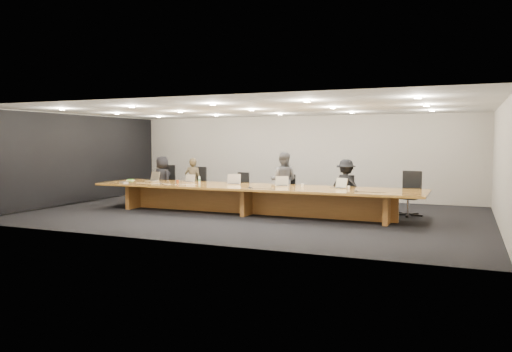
# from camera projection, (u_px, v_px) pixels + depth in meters

# --- Properties ---
(ground) EXTENTS (12.00, 12.00, 0.00)m
(ground) POSITION_uv_depth(u_px,v_px,m) (252.00, 214.00, 13.40)
(ground) COLOR black
(ground) RESTS_ON ground
(back_wall) EXTENTS (12.00, 0.02, 2.80)m
(back_wall) POSITION_uv_depth(u_px,v_px,m) (298.00, 157.00, 16.98)
(back_wall) COLOR beige
(back_wall) RESTS_ON ground
(left_wall_panel) EXTENTS (0.08, 7.84, 2.74)m
(left_wall_panel) POSITION_uv_depth(u_px,v_px,m) (78.00, 160.00, 15.61)
(left_wall_panel) COLOR black
(left_wall_panel) RESTS_ON ground
(conference_table) EXTENTS (9.00, 1.80, 0.75)m
(conference_table) POSITION_uv_depth(u_px,v_px,m) (252.00, 195.00, 13.37)
(conference_table) COLOR brown
(conference_table) RESTS_ON ground
(chair_far_left) EXTENTS (0.69, 0.69, 1.21)m
(chair_far_left) POSITION_uv_depth(u_px,v_px,m) (165.00, 183.00, 15.88)
(chair_far_left) COLOR black
(chair_far_left) RESTS_ON ground
(chair_left) EXTENTS (0.64, 0.64, 1.18)m
(chair_left) POSITION_uv_depth(u_px,v_px,m) (195.00, 185.00, 15.49)
(chair_left) COLOR black
(chair_left) RESTS_ON ground
(chair_mid_left) EXTENTS (0.66, 0.66, 1.03)m
(chair_mid_left) POSITION_uv_depth(u_px,v_px,m) (239.00, 189.00, 14.97)
(chair_mid_left) COLOR black
(chair_mid_left) RESTS_ON ground
(chair_mid_right) EXTENTS (0.57, 0.57, 1.01)m
(chair_mid_right) POSITION_uv_depth(u_px,v_px,m) (286.00, 191.00, 14.38)
(chair_mid_right) COLOR black
(chair_mid_right) RESTS_ON ground
(chair_right) EXTENTS (0.65, 0.65, 1.04)m
(chair_right) POSITION_uv_depth(u_px,v_px,m) (343.00, 194.00, 13.63)
(chair_right) COLOR black
(chair_right) RESTS_ON ground
(chair_far_right) EXTENTS (0.76, 0.76, 1.20)m
(chair_far_right) POSITION_uv_depth(u_px,v_px,m) (408.00, 193.00, 12.94)
(chair_far_right) COLOR black
(chair_far_right) RESTS_ON ground
(person_a) EXTENTS (0.84, 0.68, 1.48)m
(person_a) POSITION_uv_depth(u_px,v_px,m) (162.00, 179.00, 15.78)
(person_a) COLOR black
(person_a) RESTS_ON ground
(person_b) EXTENTS (0.60, 0.48, 1.43)m
(person_b) POSITION_uv_depth(u_px,v_px,m) (193.00, 181.00, 15.49)
(person_b) COLOR #3E3522
(person_b) RESTS_ON ground
(person_c) EXTENTS (0.85, 0.69, 1.64)m
(person_c) POSITION_uv_depth(u_px,v_px,m) (283.00, 181.00, 14.34)
(person_c) COLOR #4E4E50
(person_c) RESTS_ON ground
(person_d) EXTENTS (1.03, 0.72, 1.46)m
(person_d) POSITION_uv_depth(u_px,v_px,m) (346.00, 186.00, 13.49)
(person_d) COLOR black
(person_d) RESTS_ON ground
(laptop_a) EXTENTS (0.43, 0.36, 0.29)m
(laptop_a) POSITION_uv_depth(u_px,v_px,m) (152.00, 176.00, 15.06)
(laptop_a) COLOR #B6A78B
(laptop_a) RESTS_ON conference_table
(laptop_b) EXTENTS (0.30, 0.22, 0.24)m
(laptop_b) POSITION_uv_depth(u_px,v_px,m) (189.00, 178.00, 14.57)
(laptop_b) COLOR #C2B194
(laptop_b) RESTS_ON conference_table
(laptop_c) EXTENTS (0.44, 0.37, 0.29)m
(laptop_c) POSITION_uv_depth(u_px,v_px,m) (233.00, 179.00, 13.91)
(laptop_c) COLOR tan
(laptop_c) RESTS_ON conference_table
(laptop_d) EXTENTS (0.41, 0.36, 0.27)m
(laptop_d) POSITION_uv_depth(u_px,v_px,m) (282.00, 181.00, 13.33)
(laptop_d) COLOR #B6A88B
(laptop_d) RESTS_ON conference_table
(laptop_e) EXTENTS (0.42, 0.37, 0.27)m
(laptop_e) POSITION_uv_depth(u_px,v_px,m) (339.00, 183.00, 12.71)
(laptop_e) COLOR tan
(laptop_e) RESTS_ON conference_table
(water_bottle) EXTENTS (0.08, 0.08, 0.19)m
(water_bottle) POSITION_uv_depth(u_px,v_px,m) (199.00, 180.00, 14.22)
(water_bottle) COLOR silver
(water_bottle) RESTS_ON conference_table
(amber_mug) EXTENTS (0.08, 0.08, 0.10)m
(amber_mug) POSITION_uv_depth(u_px,v_px,m) (178.00, 182.00, 14.21)
(amber_mug) COLOR brown
(amber_mug) RESTS_ON conference_table
(paper_cup_near) EXTENTS (0.09, 0.09, 0.09)m
(paper_cup_near) POSITION_uv_depth(u_px,v_px,m) (302.00, 185.00, 13.08)
(paper_cup_near) COLOR white
(paper_cup_near) RESTS_ON conference_table
(paper_cup_far) EXTENTS (0.07, 0.07, 0.08)m
(paper_cup_far) POSITION_uv_depth(u_px,v_px,m) (349.00, 187.00, 12.55)
(paper_cup_far) COLOR white
(paper_cup_far) RESTS_ON conference_table
(notepad) EXTENTS (0.21, 0.17, 0.01)m
(notepad) POSITION_uv_depth(u_px,v_px,m) (130.00, 180.00, 15.21)
(notepad) COLOR silver
(notepad) RESTS_ON conference_table
(lime_gadget) EXTENTS (0.18, 0.11, 0.03)m
(lime_gadget) POSITION_uv_depth(u_px,v_px,m) (130.00, 180.00, 15.22)
(lime_gadget) COLOR green
(lime_gadget) RESTS_ON notepad
(av_box) EXTENTS (0.27, 0.23, 0.03)m
(av_box) POSITION_uv_depth(u_px,v_px,m) (124.00, 182.00, 14.31)
(av_box) COLOR silver
(av_box) RESTS_ON conference_table
(mic_left) EXTENTS (0.12, 0.12, 0.03)m
(mic_left) POSITION_uv_depth(u_px,v_px,m) (161.00, 183.00, 14.01)
(mic_left) COLOR black
(mic_left) RESTS_ON conference_table
(mic_center) EXTENTS (0.14, 0.14, 0.03)m
(mic_center) POSITION_uv_depth(u_px,v_px,m) (250.00, 187.00, 12.77)
(mic_center) COLOR black
(mic_center) RESTS_ON conference_table
(mic_right) EXTENTS (0.14, 0.14, 0.03)m
(mic_right) POSITION_uv_depth(u_px,v_px,m) (356.00, 191.00, 11.91)
(mic_right) COLOR black
(mic_right) RESTS_ON conference_table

